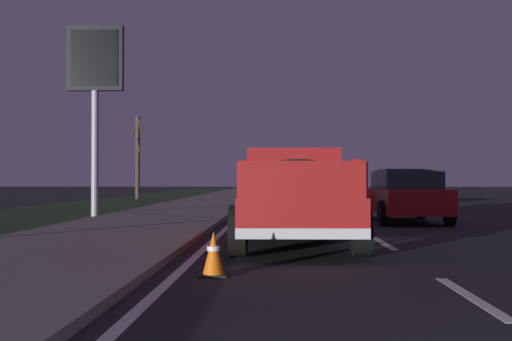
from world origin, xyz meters
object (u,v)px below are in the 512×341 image
at_px(bare_tree_far, 138,155).
at_px(gas_price_sign, 95,74).
at_px(pickup_truck, 295,193).
at_px(traffic_cone_near, 213,254).
at_px(sedan_black, 290,192).
at_px(sedan_red, 404,195).

bearing_deg(bare_tree_far, gas_price_sign, -171.38).
relative_size(pickup_truck, bare_tree_far, 1.04).
relative_size(pickup_truck, gas_price_sign, 0.85).
xyz_separation_m(gas_price_sign, bare_tree_far, (17.79, 2.70, -2.07)).
bearing_deg(pickup_truck, gas_price_sign, 37.29).
xyz_separation_m(gas_price_sign, traffic_cone_near, (-12.44, -5.35, -4.53)).
bearing_deg(sedan_black, pickup_truck, 179.55).
height_order(sedan_red, gas_price_sign, gas_price_sign).
bearing_deg(sedan_black, sedan_red, -141.66).
xyz_separation_m(sedan_red, traffic_cone_near, (-10.26, 4.52, -0.50)).
bearing_deg(gas_price_sign, sedan_black, -73.26).
bearing_deg(bare_tree_far, sedan_black, -149.60).
relative_size(gas_price_sign, traffic_cone_near, 11.09).
bearing_deg(sedan_black, gas_price_sign, 106.74).
relative_size(gas_price_sign, bare_tree_far, 1.22).
bearing_deg(sedan_red, sedan_black, 38.34).
xyz_separation_m(pickup_truck, sedan_black, (10.51, -0.08, -0.20)).
bearing_deg(bare_tree_far, pickup_truck, -160.75).
height_order(gas_price_sign, bare_tree_far, gas_price_sign).
relative_size(sedan_red, gas_price_sign, 0.69).
xyz_separation_m(sedan_black, bare_tree_far, (15.81, 9.28, 1.96)).
bearing_deg(traffic_cone_near, bare_tree_far, 14.91).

